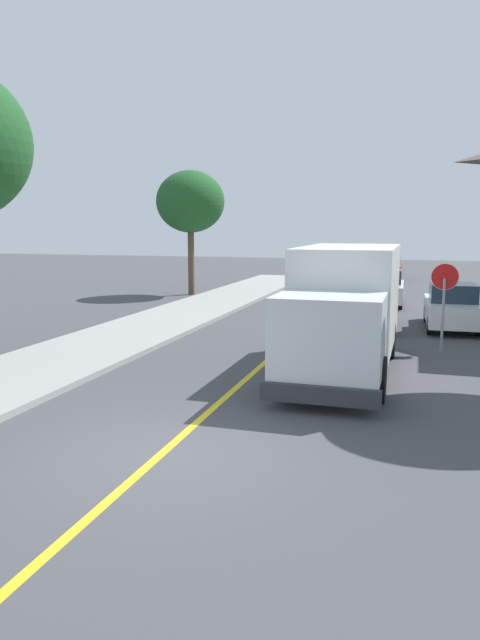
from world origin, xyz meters
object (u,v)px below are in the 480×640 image
(parked_car_far, at_px, (382,276))
(street_tree_down_block, at_px, (190,202))
(box_truck, at_px, (345,304))
(parked_car_mid, at_px, (384,288))
(parked_car_furthest, at_px, (388,269))
(parked_van_across, at_px, (452,307))
(parked_car_near, at_px, (367,306))
(stop_sign, at_px, (444,290))

(parked_car_far, bearing_deg, street_tree_down_block, -149.20)
(box_truck, xyz_separation_m, parked_car_mid, (0.23, 13.72, -0.97))
(parked_car_furthest, height_order, parked_van_across, same)
(parked_car_mid, bearing_deg, parked_car_far, 94.03)
(parked_car_near, bearing_deg, stop_sign, -56.73)
(parked_car_mid, relative_size, stop_sign, 1.67)
(parked_van_across, bearing_deg, parked_car_mid, 114.34)
(parked_car_far, bearing_deg, parked_car_mid, -85.97)
(parked_car_mid, height_order, parked_van_across, same)
(parked_car_furthest, distance_m, stop_sign, 24.32)
(parked_car_mid, height_order, parked_car_furthest, same)
(parked_car_mid, bearing_deg, parked_car_near, -91.89)
(parked_car_far, distance_m, parked_van_across, 13.74)
(parked_van_across, bearing_deg, parked_car_far, 103.81)
(parked_car_near, height_order, stop_sign, stop_sign)
(parked_car_mid, relative_size, street_tree_down_block, 0.66)
(box_truck, relative_size, parked_car_far, 1.61)
(parked_car_near, xyz_separation_m, parked_van_across, (2.99, 0.53, 0.00))
(parked_car_near, bearing_deg, parked_car_furthest, 90.71)
(box_truck, height_order, parked_car_far, box_truck)
(parked_car_mid, bearing_deg, parked_car_furthest, 91.97)
(parked_car_furthest, relative_size, stop_sign, 1.66)
(stop_sign, bearing_deg, parked_car_far, 98.96)
(parked_car_far, relative_size, parked_van_across, 1.00)
(street_tree_down_block, bearing_deg, parked_car_mid, -7.40)
(parked_car_mid, xyz_separation_m, stop_sign, (2.28, -10.47, 1.06))
(parked_car_near, bearing_deg, street_tree_down_block, 141.70)
(parked_van_across, relative_size, stop_sign, 1.68)
(parked_car_mid, xyz_separation_m, parked_van_across, (2.77, -6.13, 0.00))
(parked_car_far, distance_m, parked_car_furthest, 6.45)
(box_truck, xyz_separation_m, street_tree_down_block, (-10.13, 15.07, 3.23))
(parked_car_far, height_order, stop_sign, stop_sign)
(stop_sign, distance_m, street_tree_down_block, 17.59)
(parked_van_across, relative_size, street_tree_down_block, 0.67)
(parked_car_near, relative_size, parked_car_furthest, 1.01)
(parked_car_mid, height_order, parked_car_far, same)
(parked_car_far, xyz_separation_m, parked_car_furthest, (0.04, 6.45, 0.00))
(parked_car_near, xyz_separation_m, parked_car_mid, (0.22, 6.66, 0.00))
(stop_sign, relative_size, street_tree_down_block, 0.40)
(stop_sign, bearing_deg, parked_car_furthest, 96.51)
(stop_sign, bearing_deg, box_truck, -127.74)
(parked_car_furthest, xyz_separation_m, parked_van_across, (3.24, -19.79, 0.00))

